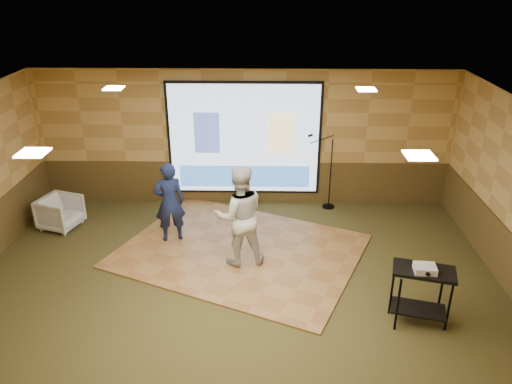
{
  "coord_description": "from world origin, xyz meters",
  "views": [
    {
      "loc": [
        0.46,
        -6.82,
        4.92
      ],
      "look_at": [
        0.3,
        1.14,
        1.3
      ],
      "focal_mm": 35.0,
      "sensor_mm": 36.0,
      "label": 1
    }
  ],
  "objects_px": {
    "av_table": "(422,286)",
    "player_right": "(239,216)",
    "duffel_bag": "(244,200)",
    "projector_screen": "(244,140)",
    "dance_floor": "(240,251)",
    "projector": "(425,269)",
    "mic_stand": "(327,187)",
    "banquet_chair": "(60,213)",
    "player_left": "(169,202)"
  },
  "relations": [
    {
      "from": "dance_floor",
      "to": "duffel_bag",
      "type": "relative_size",
      "value": 10.25
    },
    {
      "from": "player_left",
      "to": "mic_stand",
      "type": "bearing_deg",
      "value": -171.63
    },
    {
      "from": "player_left",
      "to": "mic_stand",
      "type": "distance_m",
      "value": 3.55
    },
    {
      "from": "dance_floor",
      "to": "banquet_chair",
      "type": "bearing_deg",
      "value": 166.54
    },
    {
      "from": "projector_screen",
      "to": "projector",
      "type": "bearing_deg",
      "value": -56.68
    },
    {
      "from": "player_right",
      "to": "projector",
      "type": "bearing_deg",
      "value": 136.95
    },
    {
      "from": "player_right",
      "to": "av_table",
      "type": "height_order",
      "value": "player_right"
    },
    {
      "from": "mic_stand",
      "to": "duffel_bag",
      "type": "relative_size",
      "value": 4.12
    },
    {
      "from": "player_right",
      "to": "projector",
      "type": "distance_m",
      "value": 3.19
    },
    {
      "from": "mic_stand",
      "to": "duffel_bag",
      "type": "height_order",
      "value": "mic_stand"
    },
    {
      "from": "av_table",
      "to": "duffel_bag",
      "type": "relative_size",
      "value": 2.24
    },
    {
      "from": "projector",
      "to": "banquet_chair",
      "type": "bearing_deg",
      "value": 160.01
    },
    {
      "from": "av_table",
      "to": "player_right",
      "type": "bearing_deg",
      "value": 150.04
    },
    {
      "from": "mic_stand",
      "to": "player_right",
      "type": "bearing_deg",
      "value": -115.37
    },
    {
      "from": "av_table",
      "to": "projector",
      "type": "relative_size",
      "value": 3.05
    },
    {
      "from": "projector_screen",
      "to": "projector",
      "type": "relative_size",
      "value": 10.91
    },
    {
      "from": "projector_screen",
      "to": "player_left",
      "type": "relative_size",
      "value": 2.08
    },
    {
      "from": "player_left",
      "to": "av_table",
      "type": "distance_m",
      "value": 4.77
    },
    {
      "from": "duffel_bag",
      "to": "mic_stand",
      "type": "bearing_deg",
      "value": -1.0
    },
    {
      "from": "player_right",
      "to": "mic_stand",
      "type": "relative_size",
      "value": 1.08
    },
    {
      "from": "projector",
      "to": "player_right",
      "type": "bearing_deg",
      "value": 153.38
    },
    {
      "from": "banquet_chair",
      "to": "av_table",
      "type": "bearing_deg",
      "value": -96.0
    },
    {
      "from": "projector_screen",
      "to": "dance_floor",
      "type": "xyz_separation_m",
      "value": [
        -0.01,
        -2.16,
        -1.46
      ]
    },
    {
      "from": "projector",
      "to": "mic_stand",
      "type": "bearing_deg",
      "value": 107.5
    },
    {
      "from": "player_left",
      "to": "player_right",
      "type": "relative_size",
      "value": 0.86
    },
    {
      "from": "player_right",
      "to": "banquet_chair",
      "type": "relative_size",
      "value": 2.52
    },
    {
      "from": "mic_stand",
      "to": "player_left",
      "type": "bearing_deg",
      "value": -141.78
    },
    {
      "from": "dance_floor",
      "to": "duffel_bag",
      "type": "distance_m",
      "value": 1.98
    },
    {
      "from": "projector_screen",
      "to": "dance_floor",
      "type": "height_order",
      "value": "projector_screen"
    },
    {
      "from": "player_left",
      "to": "projector",
      "type": "distance_m",
      "value": 4.78
    },
    {
      "from": "player_left",
      "to": "av_table",
      "type": "height_order",
      "value": "player_left"
    },
    {
      "from": "projector_screen",
      "to": "banquet_chair",
      "type": "xyz_separation_m",
      "value": [
        -3.71,
        -1.27,
        -1.14
      ]
    },
    {
      "from": "projector_screen",
      "to": "dance_floor",
      "type": "distance_m",
      "value": 2.61
    },
    {
      "from": "projector_screen",
      "to": "banquet_chair",
      "type": "relative_size",
      "value": 4.52
    },
    {
      "from": "av_table",
      "to": "mic_stand",
      "type": "distance_m",
      "value": 4.04
    },
    {
      "from": "duffel_bag",
      "to": "projector_screen",
      "type": "bearing_deg",
      "value": 89.81
    },
    {
      "from": "dance_floor",
      "to": "player_left",
      "type": "height_order",
      "value": "player_left"
    },
    {
      "from": "dance_floor",
      "to": "player_right",
      "type": "height_order",
      "value": "player_right"
    },
    {
      "from": "dance_floor",
      "to": "player_left",
      "type": "xyz_separation_m",
      "value": [
        -1.35,
        0.4,
        0.81
      ]
    },
    {
      "from": "projector",
      "to": "banquet_chair",
      "type": "xyz_separation_m",
      "value": [
        -6.47,
        2.92,
        -0.64
      ]
    },
    {
      "from": "av_table",
      "to": "banquet_chair",
      "type": "xyz_separation_m",
      "value": [
        -6.48,
        2.87,
        -0.31
      ]
    },
    {
      "from": "banquet_chair",
      "to": "duffel_bag",
      "type": "distance_m",
      "value": 3.87
    },
    {
      "from": "dance_floor",
      "to": "mic_stand",
      "type": "distance_m",
      "value": 2.71
    },
    {
      "from": "projector",
      "to": "duffel_bag",
      "type": "xyz_separation_m",
      "value": [
        -2.76,
        4.01,
        -0.85
      ]
    },
    {
      "from": "av_table",
      "to": "duffel_bag",
      "type": "height_order",
      "value": "av_table"
    },
    {
      "from": "dance_floor",
      "to": "av_table",
      "type": "distance_m",
      "value": 3.47
    },
    {
      "from": "projector",
      "to": "duffel_bag",
      "type": "bearing_deg",
      "value": 128.83
    },
    {
      "from": "player_right",
      "to": "projector",
      "type": "xyz_separation_m",
      "value": [
        2.74,
        -1.64,
        0.02
      ]
    },
    {
      "from": "duffel_bag",
      "to": "player_right",
      "type": "bearing_deg",
      "value": -89.53
    },
    {
      "from": "projector_screen",
      "to": "player_right",
      "type": "distance_m",
      "value": 2.61
    }
  ]
}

